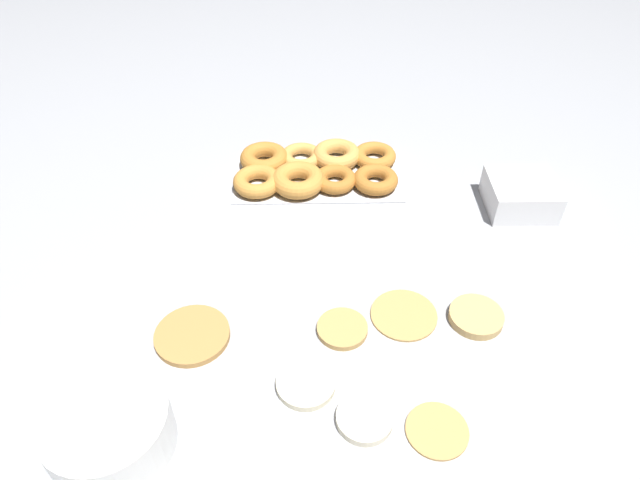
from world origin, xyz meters
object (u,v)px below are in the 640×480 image
at_px(donut_tray, 314,169).
at_px(pancake_0, 437,430).
at_px(pancake_1, 192,335).
at_px(pancake_4, 404,314).
at_px(pancake_5, 342,329).
at_px(pancake_3, 476,317).
at_px(pancake_6, 365,418).
at_px(batter_bowl, 109,430).
at_px(container_stack, 521,195).
at_px(pancake_2, 306,383).

bearing_deg(donut_tray, pancake_0, 105.19).
relative_size(pancake_1, pancake_4, 1.09).
height_order(pancake_4, pancake_5, pancake_5).
distance_m(pancake_0, pancake_3, 0.22).
height_order(pancake_0, pancake_3, pancake_3).
distance_m(pancake_1, donut_tray, 0.47).
xyz_separation_m(pancake_4, donut_tray, (0.14, -0.39, 0.01)).
xyz_separation_m(pancake_6, batter_bowl, (0.34, 0.03, 0.03)).
height_order(pancake_1, batter_bowl, batter_bowl).
bearing_deg(container_stack, pancake_5, 40.12).
bearing_deg(container_stack, donut_tray, -15.41).
xyz_separation_m(pancake_4, pancake_5, (0.10, 0.03, 0.00)).
bearing_deg(pancake_4, pancake_2, 39.11).
relative_size(pancake_2, container_stack, 0.68).
xyz_separation_m(pancake_0, pancake_2, (0.18, -0.08, 0.00)).
xyz_separation_m(pancake_0, pancake_6, (0.10, -0.02, 0.00)).
relative_size(pancake_6, batter_bowl, 0.48).
relative_size(pancake_0, pancake_5, 1.07).
bearing_deg(pancake_5, pancake_3, -175.04).
xyz_separation_m(pancake_4, pancake_6, (0.08, 0.19, 0.00)).
distance_m(pancake_1, pancake_6, 0.30).
relative_size(batter_bowl, container_stack, 1.27).
bearing_deg(pancake_4, pancake_5, 16.02).
bearing_deg(pancake_6, pancake_0, 169.69).
bearing_deg(pancake_1, pancake_3, -176.55).
bearing_deg(pancake_6, pancake_5, -81.72).
xyz_separation_m(pancake_1, donut_tray, (-0.20, -0.43, 0.01)).
xyz_separation_m(donut_tray, batter_bowl, (0.27, 0.61, 0.02)).
bearing_deg(pancake_4, pancake_3, 174.80).
height_order(pancake_0, batter_bowl, batter_bowl).
relative_size(pancake_0, container_stack, 0.67).
bearing_deg(pancake_5, pancake_6, 98.28).
distance_m(pancake_5, donut_tray, 0.43).
relative_size(pancake_1, pancake_2, 1.35).
height_order(pancake_1, donut_tray, donut_tray).
xyz_separation_m(pancake_1, pancake_4, (-0.34, -0.04, -0.00)).
height_order(pancake_5, donut_tray, donut_tray).
xyz_separation_m(pancake_2, donut_tray, (-0.02, -0.52, 0.01)).
relative_size(pancake_0, pancake_3, 0.99).
distance_m(pancake_6, container_stack, 0.58).
height_order(pancake_2, pancake_4, pancake_2).
bearing_deg(pancake_0, pancake_1, -25.18).
height_order(pancake_1, container_stack, container_stack).
distance_m(pancake_5, container_stack, 0.48).
height_order(pancake_2, pancake_3, pancake_3).
bearing_deg(pancake_5, pancake_2, 60.12).
distance_m(batter_bowl, container_stack, 0.85).
relative_size(pancake_0, pancake_2, 0.99).
bearing_deg(pancake_0, pancake_4, -84.74).
bearing_deg(pancake_3, pancake_4, -5.20).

